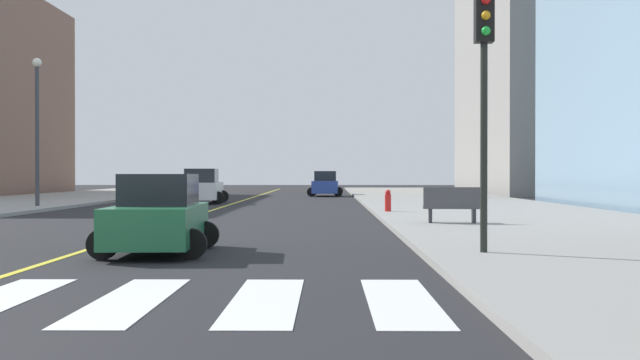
% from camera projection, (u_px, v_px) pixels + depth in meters
% --- Properties ---
extents(sidewalk_kerb_east, '(10.00, 120.00, 0.15)m').
position_uv_depth(sidewalk_kerb_east, '(531.00, 221.00, 26.24)').
color(sidewalk_kerb_east, gray).
rests_on(sidewalk_kerb_east, ground).
extents(lane_divider_paint, '(0.16, 80.00, 0.01)m').
position_uv_depth(lane_divider_paint, '(238.00, 202.00, 46.36)').
color(lane_divider_paint, yellow).
rests_on(lane_divider_paint, ground).
extents(parking_garage_concrete, '(18.00, 24.00, 27.36)m').
position_uv_depth(parking_garage_concrete, '(582.00, 35.00, 67.11)').
color(parking_garage_concrete, gray).
rests_on(parking_garage_concrete, ground).
extents(car_green_nearest, '(2.45, 3.83, 1.68)m').
position_uv_depth(car_green_nearest, '(158.00, 216.00, 16.47)').
color(car_green_nearest, '#236B42').
rests_on(car_green_nearest, ground).
extents(car_white_third, '(2.86, 4.48, 1.97)m').
position_uv_depth(car_white_third, '(202.00, 187.00, 44.04)').
color(car_white_third, silver).
rests_on(car_white_third, ground).
extents(car_blue_fourth, '(2.69, 4.26, 1.89)m').
position_uv_depth(car_blue_fourth, '(325.00, 184.00, 58.35)').
color(car_blue_fourth, '#2D479E').
rests_on(car_blue_fourth, ground).
extents(traffic_light_near_corner, '(0.36, 0.41, 5.10)m').
position_uv_depth(traffic_light_near_corner, '(484.00, 70.00, 15.19)').
color(traffic_light_near_corner, black).
rests_on(traffic_light_near_corner, sidewalk_kerb_east).
extents(park_bench, '(1.84, 0.71, 1.12)m').
position_uv_depth(park_bench, '(452.00, 206.00, 24.30)').
color(park_bench, '#47474C').
rests_on(park_bench, sidewalk_kerb_east).
extents(fire_hydrant, '(0.26, 0.26, 0.89)m').
position_uv_depth(fire_hydrant, '(388.00, 201.00, 31.73)').
color(fire_hydrant, red).
rests_on(fire_hydrant, sidewalk_kerb_east).
extents(street_lamp, '(0.44, 0.44, 7.07)m').
position_uv_depth(street_lamp, '(37.00, 118.00, 37.16)').
color(street_lamp, '#38383D').
rests_on(street_lamp, sidewalk_kerb_west).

